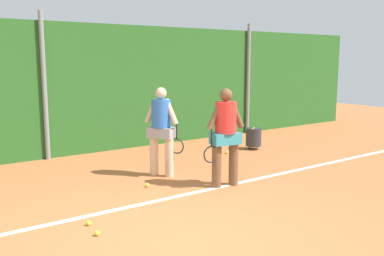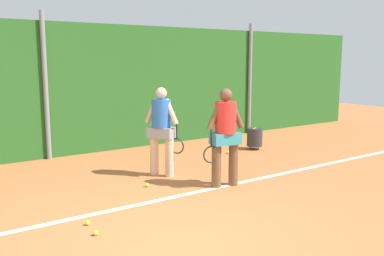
{
  "view_description": "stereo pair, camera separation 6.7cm",
  "coord_description": "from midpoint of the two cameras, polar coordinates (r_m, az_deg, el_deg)",
  "views": [
    {
      "loc": [
        -2.52,
        -3.85,
        2.08
      ],
      "look_at": [
        1.57,
        1.98,
        0.93
      ],
      "focal_mm": 39.56,
      "sensor_mm": 36.0,
      "label": 1
    },
    {
      "loc": [
        -2.47,
        -3.89,
        2.08
      ],
      "look_at": [
        1.57,
        1.98,
        0.93
      ],
      "focal_mm": 39.56,
      "sensor_mm": 36.0,
      "label": 2
    }
  ],
  "objects": [
    {
      "name": "tennis_ball_5",
      "position": [
        5.32,
        -13.01,
        -13.66
      ],
      "size": [
        0.07,
        0.07,
        0.07
      ],
      "primitive_type": "sphere",
      "color": "#CCDB33",
      "rests_on": "ground_plane"
    },
    {
      "name": "ball_hopper",
      "position": [
        9.98,
        8.1,
        -1.2
      ],
      "size": [
        0.36,
        0.36,
        0.51
      ],
      "color": "#2D2D33",
      "rests_on": "ground_plane"
    },
    {
      "name": "tennis_ball_4",
      "position": [
        5.65,
        -14.08,
        -12.34
      ],
      "size": [
        0.07,
        0.07,
        0.07
      ],
      "primitive_type": "sphere",
      "color": "#CCDB33",
      "rests_on": "ground_plane"
    },
    {
      "name": "player_foreground_near",
      "position": [
        6.92,
        4.24,
        -0.58
      ],
      "size": [
        0.76,
        0.36,
        1.62
      ],
      "rotation": [
        0.0,
        0.0,
        2.95
      ],
      "color": "brown",
      "rests_on": "ground_plane"
    },
    {
      "name": "player_midcourt",
      "position": [
        7.55,
        -4.38,
        0.14
      ],
      "size": [
        0.51,
        0.64,
        1.6
      ],
      "rotation": [
        0.0,
        0.0,
        5.25
      ],
      "color": "beige",
      "rests_on": "ground_plane"
    },
    {
      "name": "ground_plane",
      "position": [
        6.29,
        -9.85,
        -10.24
      ],
      "size": [
        30.11,
        30.11,
        0.0
      ],
      "primitive_type": "plane",
      "color": "#B76638"
    },
    {
      "name": "hedge_fence_backdrop",
      "position": [
        9.42,
        -19.74,
        4.74
      ],
      "size": [
        19.57,
        0.25,
        2.87
      ],
      "primitive_type": "cube",
      "color": "#286023",
      "rests_on": "ground_plane"
    },
    {
      "name": "fence_post_center",
      "position": [
        9.25,
        -19.48,
        5.27
      ],
      "size": [
        0.1,
        0.1,
        3.06
      ],
      "primitive_type": "cylinder",
      "color": "gray",
      "rests_on": "ground_plane"
    },
    {
      "name": "tennis_ball_3",
      "position": [
        7.07,
        -6.3,
        -7.67
      ],
      "size": [
        0.07,
        0.07,
        0.07
      ],
      "primitive_type": "sphere",
      "color": "#CCDB33",
      "rests_on": "ground_plane"
    },
    {
      "name": "court_baseline_paint",
      "position": [
        6.18,
        -9.31,
        -10.56
      ],
      "size": [
        14.3,
        0.1,
        0.01
      ],
      "primitive_type": "cube",
      "color": "white",
      "rests_on": "ground_plane"
    },
    {
      "name": "fence_post_right",
      "position": [
        12.06,
        7.42,
        6.52
      ],
      "size": [
        0.1,
        0.1,
        3.06
      ],
      "primitive_type": "cylinder",
      "color": "gray",
      "rests_on": "ground_plane"
    },
    {
      "name": "tennis_ball_2",
      "position": [
        9.48,
        4.53,
        -3.29
      ],
      "size": [
        0.07,
        0.07,
        0.07
      ],
      "primitive_type": "sphere",
      "color": "#CCDB33",
      "rests_on": "ground_plane"
    }
  ]
}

